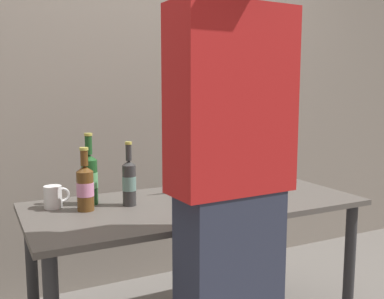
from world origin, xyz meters
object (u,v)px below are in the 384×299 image
object	(u,v)px
beer_bottle_amber	(90,177)
beer_bottle_green	(85,187)
laptop	(214,188)
beer_bottle_brown	(129,181)
coffee_mug	(54,197)
person_figure	(230,183)

from	to	relation	value
beer_bottle_amber	beer_bottle_green	bearing A→B (deg)	-114.02
laptop	beer_bottle_amber	bearing A→B (deg)	168.35
beer_bottle_brown	coffee_mug	distance (m)	0.34
beer_bottle_brown	beer_bottle_green	xyz separation A→B (m)	(-0.20, 0.01, -0.01)
laptop	beer_bottle_green	xyz separation A→B (m)	(-0.63, 0.02, 0.07)
laptop	beer_bottle_brown	size ratio (longest dim) A/B	1.35
laptop	beer_bottle_amber	xyz separation A→B (m)	(-0.59, 0.12, 0.09)
laptop	beer_bottle_brown	bearing A→B (deg)	177.61
beer_bottle_green	coffee_mug	distance (m)	0.17
beer_bottle_green	coffee_mug	bearing A→B (deg)	138.15
beer_bottle_green	person_figure	bearing A→B (deg)	-59.60
beer_bottle_amber	coffee_mug	xyz separation A→B (m)	(-0.16, 0.01, -0.08)
beer_bottle_brown	laptop	bearing A→B (deg)	-2.39
beer_bottle_amber	beer_bottle_green	world-z (taller)	beer_bottle_amber
beer_bottle_amber	coffee_mug	distance (m)	0.18
beer_bottle_amber	laptop	bearing A→B (deg)	-11.65
beer_bottle_green	laptop	bearing A→B (deg)	-2.12
laptop	beer_bottle_green	world-z (taller)	beer_bottle_green
beer_bottle_amber	beer_bottle_brown	xyz separation A→B (m)	(0.16, -0.10, -0.01)
person_figure	laptop	bearing A→B (deg)	65.44
beer_bottle_brown	coffee_mug	size ratio (longest dim) A/B	2.56
coffee_mug	beer_bottle_amber	bearing A→B (deg)	-2.83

